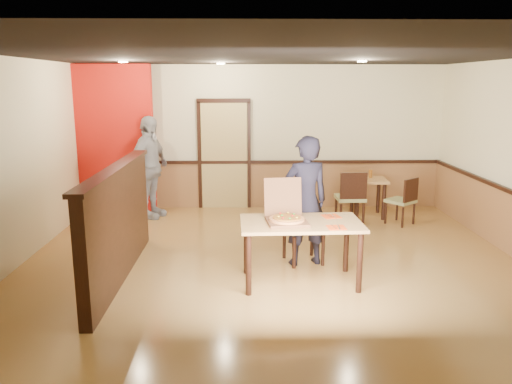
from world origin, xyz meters
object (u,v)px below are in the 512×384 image
pizza_box (286,217)px  passerby (149,167)px  main_table (301,230)px  diner (305,201)px  condiment (370,174)px  side_chair_right (404,199)px  diner_chair (302,222)px  side_chair_left (351,196)px  side_table (368,188)px

pizza_box → passerby: bearing=119.1°
main_table → diner: size_ratio=0.85×
passerby → condiment: bearing=-66.1°
side_chair_right → diner: diner is taller
diner_chair → passerby: bearing=123.2°
side_chair_left → passerby: passerby is taller
side_chair_right → pizza_box: (-2.28, -2.57, 0.40)m
passerby → side_table: bearing=-67.6°
side_chair_left → pizza_box: (-1.35, -2.55, 0.33)m
side_table → pizza_box: (-1.79, -3.17, 0.32)m
diner → pizza_box: diner is taller
side_chair_left → side_chair_right: size_ratio=1.15×
diner_chair → diner: (0.02, -0.15, 0.33)m
condiment → main_table: bearing=-117.0°
condiment → passerby: bearing=-178.6°
side_table → diner: diner is taller
diner_chair → side_table: diner_chair is taller
side_chair_right → pizza_box: bearing=9.0°
diner_chair → passerby: (-2.54, 2.35, 0.38)m
side_chair_left → side_table: bearing=-127.4°
side_chair_left → diner: (-1.03, -1.88, 0.36)m
diner → passerby: size_ratio=0.95×
main_table → diner: (0.13, 0.66, 0.21)m
diner_chair → pizza_box: size_ratio=1.68×
pizza_box → diner_chair: bearing=64.2°
side_chair_left → diner_chair: bearing=57.0°
side_table → condiment: condiment is taller
side_table → passerby: bearing=180.0°
side_table → pizza_box: bearing=-119.5°
side_chair_left → side_chair_right: (0.94, 0.02, -0.07)m
side_table → diner: 2.93m
diner → side_chair_right: bearing=-150.7°
diner_chair → condiment: 2.92m
side_table → condiment: (0.06, 0.11, 0.25)m
diner → condiment: diner is taller
condiment → pizza_box: bearing=-119.5°
diner_chair → pizza_box: (-0.29, -0.82, 0.30)m
diner → passerby: bearing=-59.0°
side_chair_right → diner_chair: bearing=1.9°
diner_chair → side_chair_left: bearing=44.6°
side_chair_left → passerby: bearing=-11.5°
passerby → main_table: bearing=-120.0°
side_chair_left → pizza_box: size_ratio=1.59×
diner_chair → diner: 0.37m
main_table → side_chair_right: (2.10, 2.57, -0.22)m
passerby → pizza_box: bearing=-122.2°
condiment → diner_chair: bearing=-122.5°
diner_chair → main_table: bearing=-111.5°
side_table → diner: size_ratio=0.40×
side_chair_left → side_table: size_ratio=1.36×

